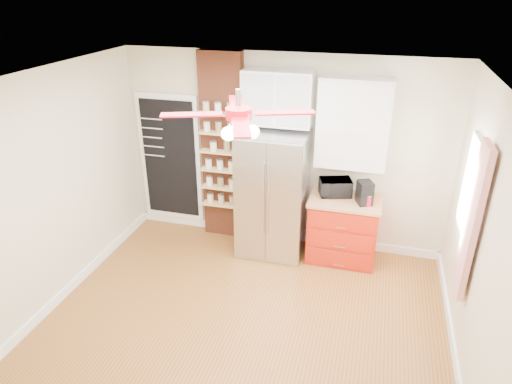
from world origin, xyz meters
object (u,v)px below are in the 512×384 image
(ceiling_fan, at_px, (239,114))
(pantry_jar_oats, at_px, (213,146))
(fridge, at_px, (273,194))
(coffee_maker, at_px, (365,193))
(toaster_oven, at_px, (335,187))
(canister_left, at_px, (368,200))
(red_cabinet, at_px, (343,229))

(ceiling_fan, relative_size, pantry_jar_oats, 10.87)
(fridge, relative_size, coffee_maker, 5.73)
(toaster_oven, xyz_separation_m, canister_left, (0.44, -0.19, -0.05))
(fridge, height_order, canister_left, fridge)
(fridge, distance_m, ceiling_fan, 2.25)
(fridge, bearing_deg, ceiling_fan, -88.24)
(ceiling_fan, distance_m, pantry_jar_oats, 2.21)
(toaster_oven, relative_size, canister_left, 3.00)
(ceiling_fan, relative_size, toaster_oven, 3.41)
(ceiling_fan, height_order, pantry_jar_oats, ceiling_fan)
(ceiling_fan, xyz_separation_m, toaster_oven, (0.77, 1.77, -1.41))
(coffee_maker, distance_m, canister_left, 0.10)
(fridge, relative_size, ceiling_fan, 1.25)
(red_cabinet, xyz_separation_m, canister_left, (0.28, -0.10, 0.52))
(fridge, relative_size, toaster_oven, 4.26)
(ceiling_fan, xyz_separation_m, canister_left, (1.20, 1.58, -1.46))
(ceiling_fan, height_order, canister_left, ceiling_fan)
(fridge, height_order, pantry_jar_oats, fridge)
(ceiling_fan, bearing_deg, fridge, 91.76)
(ceiling_fan, relative_size, canister_left, 10.22)
(canister_left, bearing_deg, red_cabinet, 161.40)
(red_cabinet, relative_size, canister_left, 6.86)
(coffee_maker, bearing_deg, fridge, 155.96)
(canister_left, bearing_deg, toaster_oven, 156.60)
(red_cabinet, height_order, coffee_maker, coffee_maker)
(red_cabinet, bearing_deg, ceiling_fan, -118.71)
(fridge, xyz_separation_m, canister_left, (1.25, -0.05, 0.09))
(canister_left, bearing_deg, pantry_jar_oats, 175.50)
(fridge, distance_m, pantry_jar_oats, 1.05)
(coffee_maker, distance_m, pantry_jar_oats, 2.12)
(red_cabinet, distance_m, pantry_jar_oats, 2.10)
(canister_left, height_order, pantry_jar_oats, pantry_jar_oats)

